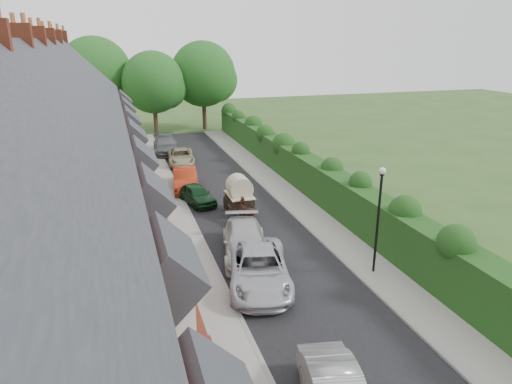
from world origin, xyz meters
TOP-DOWN VIEW (x-y plane):
  - ground at (0.00, 0.00)m, footprint 140.00×140.00m
  - road at (-0.50, 11.00)m, footprint 6.00×58.00m
  - pavement_hedge_side at (3.60, 11.00)m, footprint 2.20×58.00m
  - pavement_house_side at (-4.35, 11.00)m, footprint 1.70×58.00m
  - kerb_hedge_side at (2.55, 11.00)m, footprint 0.18×58.00m
  - kerb_house_side at (-3.55, 11.00)m, footprint 0.18×58.00m
  - hedge at (5.40, 11.00)m, footprint 2.10×58.00m
  - terrace_row at (-10.87, 9.98)m, footprint 9.05×40.50m
  - garden_wall_row at (-5.35, 10.00)m, footprint 0.35×40.35m
  - lamppost at (3.40, 4.00)m, footprint 0.32×0.32m
  - tree_far_left at (-2.65, 40.08)m, footprint 7.14×6.80m
  - tree_far_right at (3.39, 42.08)m, footprint 7.98×7.60m
  - tree_far_back at (-8.59, 43.08)m, footprint 8.40×8.00m
  - car_silver_b at (-2.04, 4.64)m, footprint 3.87×6.15m
  - car_white at (-1.85, 7.55)m, footprint 3.23×5.62m
  - car_green at (-2.76, 15.99)m, footprint 2.44×4.04m
  - car_red at (-3.00, 19.27)m, footprint 2.20×4.93m
  - car_beige at (-2.23, 26.36)m, footprint 2.61×4.93m
  - car_grey at (-3.00, 30.83)m, footprint 2.50×5.61m
  - horse at (-0.52, 11.41)m, footprint 1.43×2.00m
  - horse_cart at (-0.52, 13.39)m, footprint 1.55×3.42m

SIDE VIEW (x-z plane):
  - ground at x=0.00m, z-range 0.00..0.00m
  - road at x=-0.50m, z-range 0.00..0.02m
  - pavement_hedge_side at x=3.60m, z-range 0.00..0.12m
  - pavement_house_side at x=-4.35m, z-range 0.00..0.12m
  - kerb_hedge_side at x=2.55m, z-range 0.00..0.13m
  - kerb_house_side at x=-3.55m, z-range 0.00..0.13m
  - garden_wall_row at x=-5.35m, z-range -0.09..1.01m
  - car_green at x=-2.76m, z-range 0.00..1.29m
  - car_beige at x=-2.23m, z-range 0.00..1.32m
  - car_white at x=-1.85m, z-range 0.00..1.53m
  - horse at x=-0.52m, z-range 0.00..1.54m
  - car_red at x=-3.00m, z-range 0.00..1.57m
  - car_silver_b at x=-2.04m, z-range 0.00..1.58m
  - car_grey at x=-3.00m, z-range 0.00..1.60m
  - horse_cart at x=-0.52m, z-range 0.18..2.64m
  - hedge at x=5.40m, z-range 0.18..3.03m
  - lamppost at x=3.40m, z-range 0.72..5.88m
  - terrace_row at x=-10.87m, z-range -1.28..10.22m
  - tree_far_left at x=-2.65m, z-range 1.07..10.36m
  - tree_far_right at x=3.39m, z-range 1.16..11.47m
  - tree_far_back at x=-8.59m, z-range 1.21..12.03m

